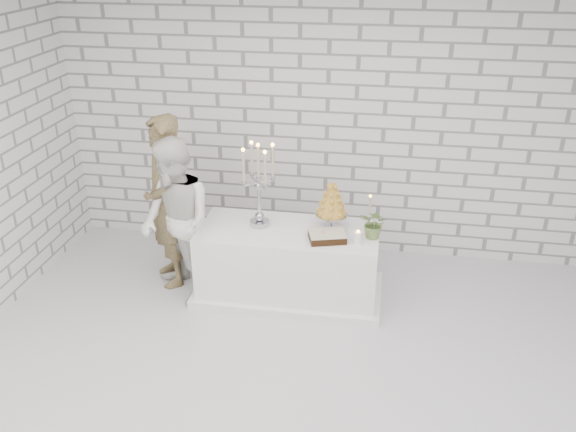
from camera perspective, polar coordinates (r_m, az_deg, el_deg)
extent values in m
cube|color=silver|center=(5.28, 0.12, -15.65)|extent=(6.00, 5.00, 0.01)
cube|color=white|center=(3.99, 0.16, 18.65)|extent=(6.00, 5.00, 0.01)
cube|color=white|center=(6.74, 3.72, 8.50)|extent=(6.00, 0.01, 3.00)
cube|color=white|center=(6.21, 0.06, -4.40)|extent=(1.80, 0.80, 0.75)
imported|color=#4B3D26|center=(6.34, -11.47, 1.29)|extent=(0.74, 0.80, 1.85)
imported|color=white|center=(6.06, -10.50, -0.57)|extent=(1.04, 1.05, 1.70)
cube|color=black|center=(5.83, 3.72, -1.93)|extent=(0.40, 0.33, 0.08)
cylinder|color=white|center=(5.79, 6.62, -2.05)|extent=(0.09, 0.09, 0.12)
cylinder|color=#BDAB93|center=(6.09, 7.70, 0.42)|extent=(0.07, 0.07, 0.32)
imported|color=#3F7034|center=(5.87, 8.20, -0.73)|extent=(0.34, 0.32, 0.30)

